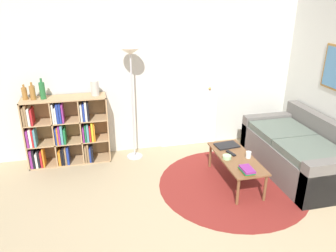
{
  "coord_description": "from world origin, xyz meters",
  "views": [
    {
      "loc": [
        -0.99,
        -2.26,
        2.41
      ],
      "look_at": [
        -0.12,
        1.43,
        0.85
      ],
      "focal_mm": 35.0,
      "sensor_mm": 36.0,
      "label": 1
    }
  ],
  "objects": [
    {
      "name": "couch",
      "position": [
        1.82,
        1.35,
        0.29
      ],
      "size": [
        0.93,
        1.73,
        0.77
      ],
      "color": "#66605B",
      "rests_on": "ground_plane"
    },
    {
      "name": "bottle_right",
      "position": [
        -1.68,
        2.41,
        1.14
      ],
      "size": [
        0.08,
        0.08,
        0.29
      ],
      "color": "#236633",
      "rests_on": "bookshelf"
    },
    {
      "name": "coffee_table",
      "position": [
        0.78,
        1.27,
        0.34
      ],
      "size": [
        0.44,
        1.04,
        0.39
      ],
      "color": "brown",
      "rests_on": "ground_plane"
    },
    {
      "name": "vase_on_shelf",
      "position": [
        -0.97,
        2.41,
        1.13
      ],
      "size": [
        0.12,
        0.12,
        0.21
      ],
      "color": "#B7B2A8",
      "rests_on": "bookshelf"
    },
    {
      "name": "bookshelf",
      "position": [
        -1.46,
        2.41,
        0.49
      ],
      "size": [
        1.18,
        0.34,
        1.02
      ],
      "color": "tan",
      "rests_on": "ground_plane"
    },
    {
      "name": "remote",
      "position": [
        0.74,
        1.37,
        0.4
      ],
      "size": [
        0.09,
        0.17,
        0.02
      ],
      "color": "black",
      "rests_on": "coffee_table"
    },
    {
      "name": "cup",
      "position": [
        0.92,
        1.22,
        0.43
      ],
      "size": [
        0.07,
        0.07,
        0.09
      ],
      "color": "white",
      "rests_on": "coffee_table"
    },
    {
      "name": "bottle_middle",
      "position": [
        -1.81,
        2.4,
        1.12
      ],
      "size": [
        0.08,
        0.08,
        0.25
      ],
      "color": "olive",
      "rests_on": "bookshelf"
    },
    {
      "name": "floor_lamp",
      "position": [
        -0.44,
        2.33,
        1.45
      ],
      "size": [
        0.3,
        0.3,
        1.7
      ],
      "color": "#B7B7BC",
      "rests_on": "ground_plane"
    },
    {
      "name": "laptop",
      "position": [
        0.78,
        1.61,
        0.4
      ],
      "size": [
        0.34,
        0.25,
        0.02
      ],
      "color": "black",
      "rests_on": "coffee_table"
    },
    {
      "name": "bottle_left",
      "position": [
        -1.92,
        2.43,
        1.11
      ],
      "size": [
        0.07,
        0.07,
        0.21
      ],
      "color": "olive",
      "rests_on": "bookshelf"
    },
    {
      "name": "wall_back",
      "position": [
        0.02,
        2.62,
        1.29
      ],
      "size": [
        7.5,
        0.11,
        2.6
      ],
      "color": "silver",
      "rests_on": "ground_plane"
    },
    {
      "name": "bowl",
      "position": [
        0.64,
        1.26,
        0.41
      ],
      "size": [
        0.11,
        0.11,
        0.05
      ],
      "color": "#9ED193",
      "rests_on": "coffee_table"
    },
    {
      "name": "rug",
      "position": [
        0.73,
        1.22,
        0.0
      ],
      "size": [
        1.98,
        1.98,
        0.01
      ],
      "color": "maroon",
      "rests_on": "ground_plane"
    },
    {
      "name": "book_stack_on_table",
      "position": [
        0.73,
        0.87,
        0.41
      ],
      "size": [
        0.14,
        0.22,
        0.06
      ],
      "color": "orange",
      "rests_on": "coffee_table"
    }
  ]
}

